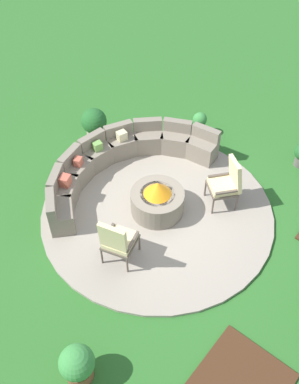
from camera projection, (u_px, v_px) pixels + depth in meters
name	position (u px, v px, depth m)	size (l,w,h in m)	color
ground_plane	(157.00, 212.00, 8.70)	(24.00, 24.00, 0.00)	#2D6B28
patio_circle	(157.00, 211.00, 8.67)	(4.63, 4.63, 0.06)	#9E9384
fire_pit	(157.00, 200.00, 8.43)	(1.05, 1.05, 0.77)	gray
curved_stone_bench	(120.00, 160.00, 9.22)	(3.94, 2.22, 0.74)	gray
lounge_chair_front_left	(117.00, 240.00, 7.41)	(0.73, 0.68, 1.15)	brown
lounge_chair_front_right	(227.00, 182.00, 8.41)	(0.75, 0.78, 1.09)	brown
potted_plant_1	(77.00, 364.00, 6.18)	(0.53, 0.53, 0.73)	brown
potted_plant_3	(200.00, 123.00, 10.20)	(0.33, 0.33, 0.59)	#A89E8E
potted_plant_4	(94.00, 123.00, 9.96)	(0.59, 0.59, 0.82)	#A89E8E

